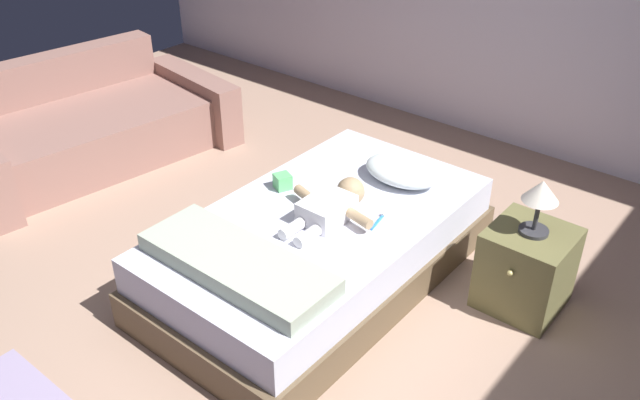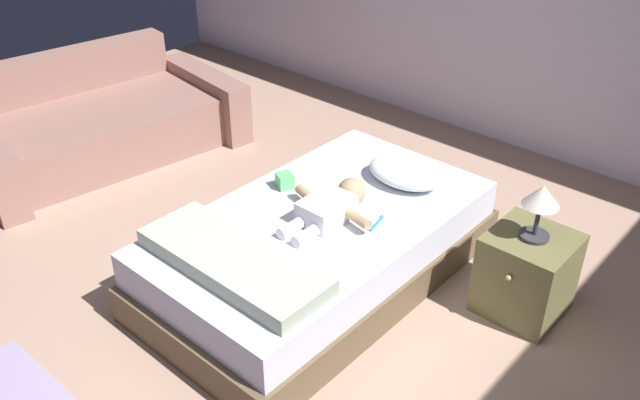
% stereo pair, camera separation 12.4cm
% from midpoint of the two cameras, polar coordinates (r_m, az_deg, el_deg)
% --- Properties ---
extents(ground_plane, '(8.00, 8.00, 0.00)m').
position_cam_midpoint_polar(ground_plane, '(3.41, -5.96, -13.19)').
color(ground_plane, '#A2816D').
extents(bed, '(1.14, 2.00, 0.42)m').
position_cam_midpoint_polar(bed, '(3.75, -0.95, -4.09)').
color(bed, brown).
rests_on(bed, ground_plane).
extents(pillow, '(0.47, 0.33, 0.13)m').
position_cam_midpoint_polar(pillow, '(3.95, 6.14, 2.50)').
color(pillow, white).
rests_on(pillow, bed).
extents(baby, '(0.54, 0.59, 0.16)m').
position_cam_midpoint_polar(baby, '(3.59, 0.01, -0.53)').
color(baby, white).
rests_on(baby, bed).
extents(toothbrush, '(0.04, 0.17, 0.02)m').
position_cam_midpoint_polar(toothbrush, '(3.58, 4.00, -1.81)').
color(toothbrush, '#2F83EE').
rests_on(toothbrush, bed).
extents(couch, '(1.37, 2.07, 0.70)m').
position_cam_midpoint_polar(couch, '(5.36, -19.79, 5.95)').
color(couch, '#8C6459').
rests_on(couch, ground_plane).
extents(nightstand, '(0.42, 0.45, 0.46)m').
position_cam_midpoint_polar(nightstand, '(3.71, 16.24, -5.62)').
color(nightstand, brown).
rests_on(nightstand, ground_plane).
extents(lamp, '(0.18, 0.18, 0.30)m').
position_cam_midpoint_polar(lamp, '(3.46, 17.34, 0.34)').
color(lamp, '#333338').
rests_on(lamp, nightstand).
extents(blanket, '(1.02, 0.38, 0.09)m').
position_cam_midpoint_polar(blanket, '(3.24, -8.19, -5.37)').
color(blanket, '#A1AD98').
rests_on(blanket, bed).
extents(toy_block, '(0.12, 0.12, 0.09)m').
position_cam_midpoint_polar(toy_block, '(3.87, -4.12, 1.58)').
color(toy_block, '#5FC770').
rests_on(toy_block, bed).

